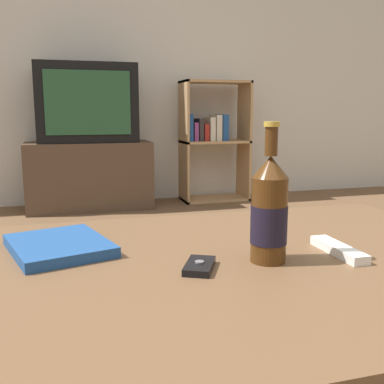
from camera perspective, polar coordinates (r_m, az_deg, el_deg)
back_wall at (r=3.92m, az=-12.07°, el=17.86°), size 8.00×0.05×2.60m
coffee_table at (r=0.97m, az=3.53°, el=-11.75°), size 1.33×0.88×0.45m
tv_stand at (r=3.63m, az=-12.87°, el=2.05°), size 0.96×0.41×0.53m
television at (r=3.60m, az=-13.22°, el=10.92°), size 0.75×0.37×0.59m
bookshelf at (r=3.87m, az=2.54°, el=6.96°), size 0.57×0.30×1.02m
beer_bottle at (r=0.94m, az=9.78°, el=-2.46°), size 0.08×0.08×0.29m
cell_phone at (r=0.90m, az=0.95°, el=-9.37°), size 0.09×0.11×0.02m
remote_control at (r=1.05m, az=18.11°, el=-6.96°), size 0.04×0.17×0.02m
table_book at (r=1.06m, az=-16.53°, el=-6.56°), size 0.26×0.29×0.02m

